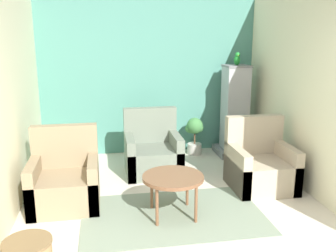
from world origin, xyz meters
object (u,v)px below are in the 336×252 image
at_px(coffee_table, 173,180).
at_px(armchair_right, 260,167).
at_px(birdcage, 235,114).
at_px(parrot, 237,59).
at_px(armchair_left, 65,182).
at_px(armchair_middle, 153,153).
at_px(potted_plant, 195,133).

bearing_deg(coffee_table, armchair_right, 24.84).
xyz_separation_m(birdcage, parrot, (0.00, 0.00, 0.94)).
distance_m(armchair_right, birdcage, 1.53).
bearing_deg(armchair_left, birdcage, 29.73).
relative_size(armchair_right, birdcage, 0.61).
relative_size(coffee_table, birdcage, 0.45).
height_order(armchair_left, armchair_right, same).
height_order(coffee_table, birdcage, birdcage).
relative_size(birdcage, parrot, 7.19).
bearing_deg(armchair_middle, coffee_table, -88.29).
bearing_deg(armchair_right, armchair_left, -177.81).
height_order(coffee_table, potted_plant, potted_plant).
bearing_deg(parrot, birdcage, -90.00).
distance_m(coffee_table, potted_plant, 2.33).
height_order(armchair_middle, parrot, parrot).
xyz_separation_m(armchair_right, potted_plant, (-0.54, 1.57, 0.09)).
xyz_separation_m(coffee_table, armchair_middle, (-0.04, 1.45, -0.15)).
bearing_deg(armchair_right, armchair_middle, 148.94).
xyz_separation_m(armchair_left, parrot, (2.74, 1.56, 1.36)).
bearing_deg(potted_plant, parrot, -8.90).
distance_m(armchair_middle, parrot, 2.14).
bearing_deg(coffee_table, armchair_left, 157.57).
bearing_deg(coffee_table, parrot, 54.64).
bearing_deg(birdcage, armchair_middle, -157.42).
xyz_separation_m(armchair_left, potted_plant, (2.06, 1.67, 0.09)).
xyz_separation_m(armchair_right, birdcage, (0.14, 1.46, 0.42)).
height_order(armchair_right, parrot, parrot).
bearing_deg(potted_plant, armchair_right, -71.09).
bearing_deg(parrot, armchair_right, -95.54).
distance_m(armchair_middle, potted_plant, 1.12).
bearing_deg(armchair_right, potted_plant, 108.91).
relative_size(armchair_middle, parrot, 4.42).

